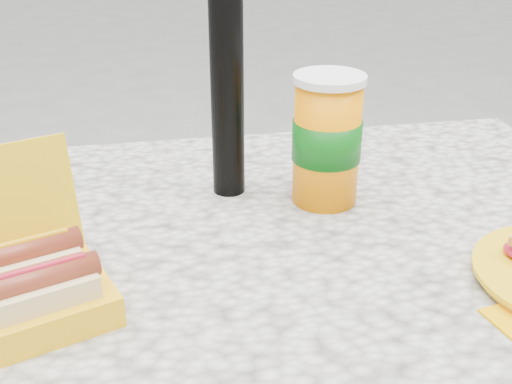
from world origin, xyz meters
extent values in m
cube|color=beige|center=(0.00, 0.00, 0.72)|extent=(1.20, 0.80, 0.05)
cylinder|color=black|center=(0.50, 0.30, 0.35)|extent=(0.07, 0.07, 0.70)
cube|color=#E5B40E|center=(-0.29, -0.13, 0.77)|extent=(0.25, 0.21, 0.04)
cube|color=beige|center=(-0.28, -0.17, 0.79)|extent=(0.18, 0.11, 0.05)
cylinder|color=maroon|center=(-0.28, -0.17, 0.82)|extent=(0.19, 0.09, 0.03)
cylinder|color=maroon|center=(-0.28, -0.17, 0.83)|extent=(0.15, 0.06, 0.01)
cube|color=beige|center=(-0.30, -0.10, 0.79)|extent=(0.18, 0.11, 0.05)
cylinder|color=#FF8600|center=(0.14, 0.10, 0.84)|extent=(0.10, 0.10, 0.19)
cylinder|color=#07540D|center=(0.14, 0.10, 0.85)|extent=(0.10, 0.10, 0.06)
cylinder|color=white|center=(0.14, 0.10, 0.94)|extent=(0.11, 0.11, 0.01)
camera|label=1|loc=(-0.13, -0.75, 1.19)|focal=45.00mm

